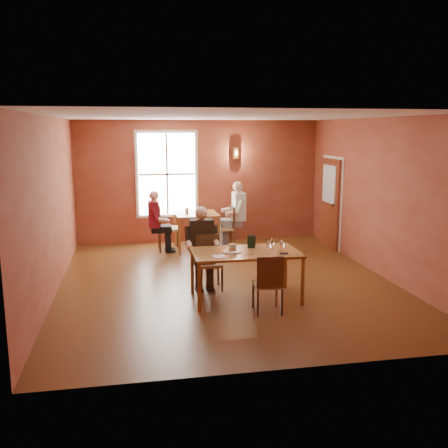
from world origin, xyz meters
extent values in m
cube|color=brown|center=(0.00, 0.00, 0.00)|extent=(6.00, 7.00, 0.01)
cube|color=brown|center=(0.00, 3.50, 1.50)|extent=(6.00, 0.04, 3.00)
cube|color=brown|center=(0.00, -3.50, 1.50)|extent=(6.00, 0.04, 3.00)
cube|color=brown|center=(-3.00, 0.00, 1.50)|extent=(0.04, 7.00, 3.00)
cube|color=brown|center=(3.00, 0.00, 1.50)|extent=(0.04, 7.00, 3.00)
cube|color=white|center=(0.00, 0.00, 3.00)|extent=(6.00, 7.00, 0.04)
cube|color=white|center=(-0.80, 3.45, 1.70)|extent=(1.36, 0.10, 1.96)
cube|color=maroon|center=(2.94, 2.30, 1.05)|extent=(0.12, 1.04, 2.10)
cylinder|color=brown|center=(0.90, 3.40, 2.20)|extent=(0.16, 0.16, 0.28)
cylinder|color=white|center=(-0.10, -1.01, 0.83)|extent=(0.37, 0.37, 0.04)
cube|color=tan|center=(-0.07, -0.96, 0.87)|extent=(0.12, 0.11, 0.11)
cube|color=black|center=(0.28, -0.79, 0.92)|extent=(0.14, 0.08, 0.22)
cube|color=silver|center=(0.10, -1.23, 0.82)|extent=(0.22, 0.08, 0.00)
cube|color=white|center=(-0.35, -1.26, 0.82)|extent=(0.21, 0.21, 0.01)
cube|color=black|center=(0.70, -1.28, 0.82)|extent=(0.14, 0.06, 0.02)
imported|color=silver|center=(-0.03, 2.54, 0.91)|extent=(0.13, 0.13, 0.10)
imported|color=white|center=(-0.41, 2.75, 0.91)|extent=(0.14, 0.14, 0.10)
camera|label=1|loc=(-1.68, -8.72, 2.78)|focal=40.00mm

